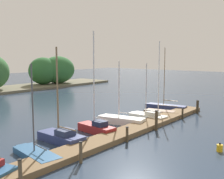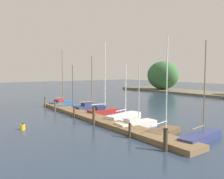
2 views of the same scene
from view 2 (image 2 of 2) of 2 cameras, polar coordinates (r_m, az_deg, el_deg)
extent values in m
cube|color=brown|center=(22.13, -4.33, -6.92)|extent=(22.38, 1.80, 0.35)
ellipsoid|color=#386B38|center=(54.05, 12.18, 3.40)|extent=(8.08, 5.12, 6.34)
cube|color=#285684|center=(31.94, -12.19, -3.33)|extent=(2.04, 3.30, 0.49)
cube|color=#285684|center=(32.79, -10.27, -3.14)|extent=(0.90, 0.92, 0.42)
cube|color=maroon|center=(31.66, -12.75, -2.68)|extent=(1.19, 1.14, 0.32)
cylinder|color=#7F6647|center=(31.79, -11.97, 3.30)|extent=(0.09, 0.09, 6.88)
cylinder|color=#7F6647|center=(31.60, -12.79, -1.97)|extent=(0.43, 1.38, 0.09)
cube|color=#285684|center=(29.25, -9.99, -4.14)|extent=(1.78, 3.69, 0.37)
cube|color=#285684|center=(29.74, -7.05, -4.00)|extent=(0.82, 0.98, 0.31)
cylinder|color=#4C4C51|center=(29.05, -9.56, 1.07)|extent=(0.08, 0.08, 4.94)
cylinder|color=#4C4C51|center=(29.05, -10.77, -3.06)|extent=(0.29, 1.48, 0.06)
cube|color=navy|center=(27.33, -5.33, -4.48)|extent=(1.41, 3.50, 0.58)
cube|color=navy|center=(28.11, -2.54, -4.27)|extent=(0.75, 0.88, 0.49)
cube|color=#2D3856|center=(27.05, -6.15, -3.56)|extent=(1.02, 1.06, 0.38)
cylinder|color=#7F6647|center=(27.14, -4.90, 2.15)|extent=(0.12, 0.12, 5.73)
cylinder|color=#7F6647|center=(26.96, -6.35, -3.01)|extent=(0.12, 1.78, 0.08)
cube|color=maroon|center=(24.51, -2.20, -5.51)|extent=(1.40, 3.26, 0.58)
cube|color=maroon|center=(25.18, 0.69, -5.30)|extent=(0.67, 0.85, 0.50)
cube|color=#1E2847|center=(24.25, -3.03, -4.47)|extent=(0.90, 1.03, 0.38)
cylinder|color=silver|center=(24.24, -1.73, 3.31)|extent=(0.10, 0.10, 6.93)
cylinder|color=silver|center=(24.14, -3.31, -3.64)|extent=(0.24, 1.69, 0.06)
cube|color=white|center=(21.91, 2.83, -6.71)|extent=(1.89, 3.98, 0.60)
cube|color=white|center=(23.23, 5.60, -6.15)|extent=(0.81, 1.06, 0.51)
cylinder|color=silver|center=(21.77, 3.35, 0.27)|extent=(0.10, 0.10, 4.71)
cylinder|color=silver|center=(21.52, 2.21, -5.09)|extent=(0.34, 1.43, 0.06)
cube|color=silver|center=(19.31, 5.88, -8.44)|extent=(1.46, 3.53, 0.48)
cube|color=silver|center=(20.28, 9.39, -7.92)|extent=(0.73, 0.91, 0.41)
cube|color=beige|center=(18.97, 4.84, -7.44)|extent=(0.99, 1.10, 0.31)
cylinder|color=#B7B7BC|center=(19.06, 6.56, -0.90)|extent=(0.07, 0.07, 4.59)
cylinder|color=#B7B7BC|center=(18.87, 4.63, -6.85)|extent=(0.18, 1.73, 0.07)
cube|color=brown|center=(17.64, 12.64, -9.97)|extent=(1.69, 3.01, 0.37)
cube|color=brown|center=(18.72, 14.65, -9.22)|extent=(0.77, 0.82, 0.32)
cylinder|color=silver|center=(17.28, 13.20, 1.65)|extent=(0.09, 0.09, 6.72)
cylinder|color=silver|center=(16.88, 11.45, -8.08)|extent=(0.47, 2.01, 0.07)
cube|color=navy|center=(16.63, 20.82, -10.83)|extent=(1.57, 4.25, 0.50)
cube|color=navy|center=(18.29, 23.39, -9.59)|extent=(0.69, 1.10, 0.42)
cylinder|color=#7F6647|center=(16.37, 21.62, 0.52)|extent=(0.08, 0.08, 6.04)
cylinder|color=#7F6647|center=(16.09, 20.25, -8.65)|extent=(0.30, 1.61, 0.08)
cylinder|color=brown|center=(30.62, -15.97, -3.05)|extent=(0.17, 0.17, 1.23)
cylinder|color=black|center=(30.55, -16.00, -1.87)|extent=(0.20, 0.20, 0.04)
cylinder|color=brown|center=(27.26, -13.72, -4.00)|extent=(0.17, 0.17, 1.16)
cylinder|color=black|center=(27.17, -13.74, -2.76)|extent=(0.20, 0.20, 0.04)
cylinder|color=#4C3D28|center=(23.29, -9.19, -5.57)|extent=(0.18, 0.18, 1.01)
cylinder|color=black|center=(23.20, -9.20, -4.29)|extent=(0.21, 0.21, 0.04)
cylinder|color=#4C3D28|center=(19.96, -4.46, -6.47)|extent=(0.23, 0.23, 1.53)
cylinder|color=black|center=(19.82, -4.47, -4.25)|extent=(0.26, 0.26, 0.04)
cylinder|color=#3D3323|center=(16.26, 4.33, -10.01)|extent=(0.17, 0.17, 0.98)
cylinder|color=black|center=(16.14, 4.34, -8.25)|extent=(0.20, 0.20, 0.04)
cylinder|color=#3D3323|center=(13.91, 12.89, -11.98)|extent=(0.25, 0.25, 1.29)
cylinder|color=black|center=(13.74, 12.94, -9.32)|extent=(0.29, 0.29, 0.04)
cylinder|color=gold|center=(19.63, -20.90, -8.60)|extent=(0.36, 0.36, 0.42)
sphere|color=black|center=(19.57, -20.92, -7.81)|extent=(0.13, 0.13, 0.13)
camera|label=1|loc=(35.18, -36.24, 5.67)|focal=44.50mm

